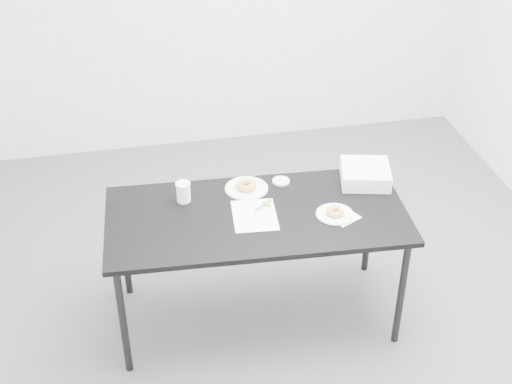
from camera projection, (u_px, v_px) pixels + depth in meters
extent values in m
plane|color=#504F55|center=(275.00, 294.00, 4.39)|extent=(4.00, 4.00, 0.00)
cube|color=black|center=(257.00, 216.00, 3.84)|extent=(1.66, 0.85, 0.03)
cylinder|color=black|center=(123.00, 321.00, 3.69)|extent=(0.04, 0.04, 0.71)
cylinder|color=black|center=(124.00, 246.00, 4.21)|extent=(0.04, 0.04, 0.71)
cylinder|color=black|center=(401.00, 293.00, 3.87)|extent=(0.04, 0.04, 0.71)
cylinder|color=black|center=(369.00, 224.00, 4.40)|extent=(0.04, 0.04, 0.71)
cube|color=white|center=(255.00, 215.00, 3.81)|extent=(0.26, 0.31, 0.00)
cube|color=green|center=(267.00, 204.00, 3.90)|extent=(0.05, 0.05, 0.00)
cylinder|color=#0C8880|center=(263.00, 205.00, 3.88)|extent=(0.11, 0.09, 0.01)
cube|color=white|center=(343.00, 216.00, 3.81)|extent=(0.19, 0.19, 0.00)
cylinder|color=white|center=(335.00, 214.00, 3.81)|extent=(0.20, 0.20, 0.01)
torus|color=#C0853C|center=(335.00, 211.00, 3.80)|extent=(0.12, 0.12, 0.03)
cylinder|color=white|center=(247.00, 188.00, 4.03)|extent=(0.24, 0.24, 0.01)
torus|color=#C0853C|center=(246.00, 185.00, 4.02)|extent=(0.12, 0.12, 0.04)
cylinder|color=white|center=(183.00, 192.00, 3.90)|extent=(0.08, 0.08, 0.12)
cylinder|color=silver|center=(281.00, 181.00, 4.08)|extent=(0.10, 0.10, 0.01)
cube|color=white|center=(365.00, 174.00, 4.08)|extent=(0.33, 0.33, 0.09)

